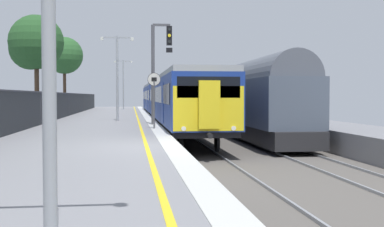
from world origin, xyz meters
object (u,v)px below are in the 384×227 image
Objects in this scene: freight_train_adjacent_track at (217,97)px; platform_lamp_far at (123,80)px; commuter_train_at_platform at (168,99)px; background_tree_left at (64,57)px; platform_lamp_mid at (117,70)px; signal_gantry at (158,62)px; background_tree_centre at (34,44)px; speed_limit_sign at (154,93)px.

freight_train_adjacent_track is 17.85m from platform_lamp_far.
background_tree_left reaches higher than commuter_train_at_platform.
platform_lamp_far reaches higher than freight_train_adjacent_track.
freight_train_adjacent_track is 7.68× the size of platform_lamp_mid.
platform_lamp_far is (0.00, 24.83, 0.18)m from platform_lamp_mid.
platform_lamp_far is 6.82m from background_tree_left.
background_tree_centre reaches higher than signal_gantry.
signal_gantry is at bearing 83.61° from speed_limit_sign.
speed_limit_sign is at bearing -96.39° from signal_gantry.
platform_lamp_mid is at bearing -112.91° from commuter_train_at_platform.
speed_limit_sign is at bearing -75.38° from background_tree_left.
signal_gantry reaches higher than platform_lamp_mid.
commuter_train_at_platform is 5.38× the size of background_tree_left.
platform_lamp_mid is 24.83m from platform_lamp_far.
freight_train_adjacent_track is at bearing -64.27° from platform_lamp_far.
commuter_train_at_platform is at bearing 67.09° from platform_lamp_mid.
background_tree_left is 1.02× the size of background_tree_centre.
signal_gantry reaches higher than speed_limit_sign.
commuter_train_at_platform is 16.42m from speed_limit_sign.
commuter_train_at_platform is at bearing 83.53° from signal_gantry.
platform_lamp_mid is at bearing 103.83° from speed_limit_sign.
freight_train_adjacent_track is (4.00, 0.07, 0.14)m from commuter_train_at_platform.
background_tree_centre is at bearing 117.85° from speed_limit_sign.
signal_gantry is 1.03× the size of platform_lamp_mid.
commuter_train_at_platform is 7.91× the size of signal_gantry.
speed_limit_sign is (-1.85, -16.31, 0.36)m from commuter_train_at_platform.
commuter_train_at_platform is 4.01m from freight_train_adjacent_track.
background_tree_centre is at bearing 124.95° from signal_gantry.
speed_limit_sign is at bearing -76.17° from platform_lamp_mid.
background_tree_centre is (-6.31, 7.90, 2.29)m from platform_lamp_mid.
commuter_train_at_platform reaches higher than speed_limit_sign.
freight_train_adjacent_track is 7.48× the size of signal_gantry.
speed_limit_sign is 0.34× the size of background_tree_centre.
signal_gantry is at bearing -85.64° from platform_lamp_far.
background_tree_centre reaches higher than platform_lamp_far.
freight_train_adjacent_track is at bearing 1.00° from commuter_train_at_platform.
background_tree_centre is (-6.31, -16.93, 2.11)m from platform_lamp_far.
commuter_train_at_platform is 16.61m from platform_lamp_far.
signal_gantry is 4.84m from platform_lamp_mid.
commuter_train_at_platform is at bearing -55.38° from background_tree_left.
signal_gantry is 0.68× the size of background_tree_left.
freight_train_adjacent_track is at bearing -45.66° from background_tree_left.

